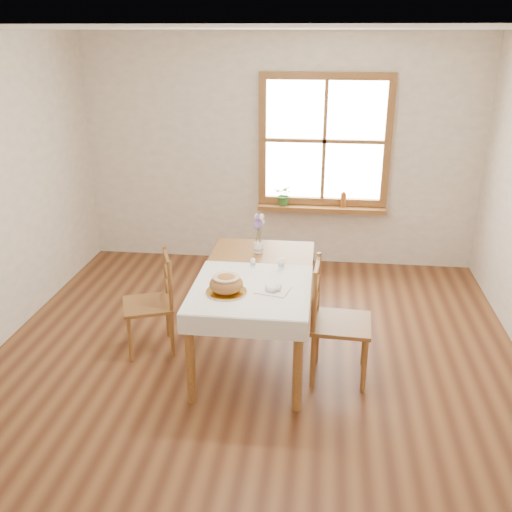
% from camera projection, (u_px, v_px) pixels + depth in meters
% --- Properties ---
extents(ground, '(5.00, 5.00, 0.00)m').
position_uv_depth(ground, '(252.00, 372.00, 4.64)').
color(ground, brown).
rests_on(ground, ground).
extents(room_walls, '(4.60, 5.10, 2.65)m').
position_uv_depth(room_walls, '(251.00, 165.00, 4.01)').
color(room_walls, white).
rests_on(room_walls, ground).
extents(window, '(1.46, 0.08, 1.46)m').
position_uv_depth(window, '(324.00, 141.00, 6.32)').
color(window, '#9C6530').
rests_on(window, ground).
extents(window_sill, '(1.46, 0.20, 0.05)m').
position_uv_depth(window_sill, '(321.00, 208.00, 6.54)').
color(window_sill, '#9C6530').
rests_on(window_sill, ground).
extents(dining_table, '(0.90, 1.60, 0.75)m').
position_uv_depth(dining_table, '(256.00, 283.00, 4.67)').
color(dining_table, '#9C6530').
rests_on(dining_table, ground).
extents(table_linen, '(0.91, 0.99, 0.01)m').
position_uv_depth(table_linen, '(251.00, 288.00, 4.35)').
color(table_linen, white).
rests_on(table_linen, dining_table).
extents(chair_left, '(0.54, 0.53, 0.87)m').
position_uv_depth(chair_left, '(148.00, 303.00, 4.83)').
color(chair_left, '#9C6530').
rests_on(chair_left, ground).
extents(chair_right, '(0.50, 0.48, 0.97)m').
position_uv_depth(chair_right, '(341.00, 322.00, 4.42)').
color(chair_right, '#9C6530').
rests_on(chair_right, ground).
extents(bread_plate, '(0.36, 0.36, 0.02)m').
position_uv_depth(bread_plate, '(226.00, 292.00, 4.26)').
color(bread_plate, white).
rests_on(bread_plate, table_linen).
extents(bread_loaf, '(0.25, 0.25, 0.14)m').
position_uv_depth(bread_loaf, '(226.00, 282.00, 4.23)').
color(bread_loaf, '#A8673B').
rests_on(bread_loaf, bread_plate).
extents(egg_napkin, '(0.28, 0.25, 0.01)m').
position_uv_depth(egg_napkin, '(273.00, 290.00, 4.30)').
color(egg_napkin, white).
rests_on(egg_napkin, table_linen).
extents(eggs, '(0.21, 0.20, 0.04)m').
position_uv_depth(eggs, '(273.00, 287.00, 4.29)').
color(eggs, silver).
rests_on(eggs, egg_napkin).
extents(salt_shaker, '(0.05, 0.05, 0.08)m').
position_uv_depth(salt_shaker, '(253.00, 263.00, 4.71)').
color(salt_shaker, white).
rests_on(salt_shaker, table_linen).
extents(pepper_shaker, '(0.07, 0.07, 0.10)m').
position_uv_depth(pepper_shaker, '(281.00, 263.00, 4.68)').
color(pepper_shaker, white).
rests_on(pepper_shaker, table_linen).
extents(flower_vase, '(0.10, 0.10, 0.09)m').
position_uv_depth(flower_vase, '(258.00, 248.00, 5.04)').
color(flower_vase, white).
rests_on(flower_vase, dining_table).
extents(lavender_bouquet, '(0.14, 0.14, 0.27)m').
position_uv_depth(lavender_bouquet, '(259.00, 229.00, 4.97)').
color(lavender_bouquet, '#735393').
rests_on(lavender_bouquet, flower_vase).
extents(potted_plant, '(0.28, 0.29, 0.19)m').
position_uv_depth(potted_plant, '(284.00, 197.00, 6.55)').
color(potted_plant, '#356C2B').
rests_on(potted_plant, window_sill).
extents(amber_bottle, '(0.07, 0.07, 0.18)m').
position_uv_depth(amber_bottle, '(343.00, 199.00, 6.47)').
color(amber_bottle, '#9C541C').
rests_on(amber_bottle, window_sill).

